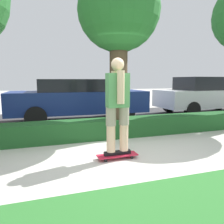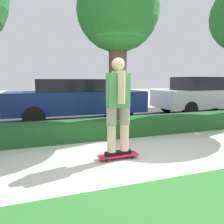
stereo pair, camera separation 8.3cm
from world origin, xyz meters
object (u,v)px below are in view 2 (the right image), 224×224
Objects in this scene: parked_car_middle at (76,99)px; parked_car_rear at (204,95)px; skateboard at (118,155)px; skater_person at (118,104)px; tree_mid at (118,15)px.

parked_car_rear is at bearing 2.21° from parked_car_middle.
skateboard is 4.17m from parked_car_middle.
skateboard is at bearing -144.23° from parked_car_rear.
parked_car_middle is at bearing 90.51° from skateboard.
parked_car_middle is at bearing 90.51° from skater_person.
skater_person is 0.43× the size of tree_mid.
parked_car_middle is at bearing -179.62° from parked_car_rear.
tree_mid is 0.87× the size of parked_car_middle.
skateboard is 0.16× the size of parked_car_middle.
tree_mid is at bearing 69.45° from skateboard.
tree_mid is (0.59, 1.56, 2.99)m from skateboard.
skater_person is (0.00, -0.00, 0.97)m from skateboard.
parked_car_rear is (5.73, 4.16, -0.21)m from skater_person.
parked_car_rear is at bearing 35.97° from skater_person.
skateboard is 3.43m from tree_mid.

